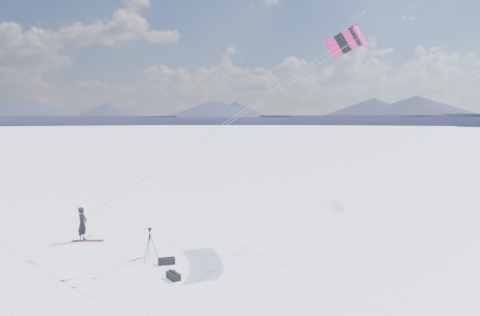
% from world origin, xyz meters
% --- Properties ---
extents(ground, '(1800.00, 1800.00, 0.00)m').
position_xyz_m(ground, '(0.00, 0.00, 0.00)').
color(ground, white).
extents(horizon_hills, '(704.84, 706.81, 9.61)m').
position_xyz_m(horizon_hills, '(-0.00, 0.00, 4.10)').
color(horizon_hills, '#181D2F').
rests_on(horizon_hills, ground).
extents(snow_tracks, '(17.62, 14.39, 0.01)m').
position_xyz_m(snow_tracks, '(-0.56, -0.72, 0.00)').
color(snow_tracks, silver).
rests_on(snow_tracks, ground).
extents(snowkiter, '(0.45, 0.68, 1.84)m').
position_xyz_m(snowkiter, '(-3.56, 2.69, 0.00)').
color(snowkiter, black).
rests_on(snowkiter, ground).
extents(snowboard, '(1.69, 0.66, 0.04)m').
position_xyz_m(snowboard, '(-3.24, 2.63, 0.02)').
color(snowboard, maroon).
rests_on(snowboard, ground).
extents(tripod, '(0.68, 0.73, 1.58)m').
position_xyz_m(tripod, '(1.32, -0.10, 1.02)').
color(tripod, black).
rests_on(tripod, ground).
extents(gear_bag_a, '(0.84, 0.64, 0.34)m').
position_xyz_m(gear_bag_a, '(2.21, -0.40, 0.15)').
color(gear_bag_a, black).
rests_on(gear_bag_a, ground).
extents(gear_bag_b, '(0.77, 0.80, 0.34)m').
position_xyz_m(gear_bag_b, '(3.12, -2.24, 0.15)').
color(gear_bag_b, black).
rests_on(gear_bag_b, ground).
extents(power_kite, '(15.32, 6.75, 10.61)m').
position_xyz_m(power_kite, '(10.52, 7.04, 10.90)').
color(power_kite, '#CF156F').
rests_on(power_kite, ground).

